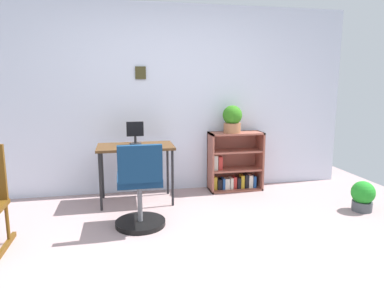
# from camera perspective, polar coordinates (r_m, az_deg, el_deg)

# --- Properties ---
(ground_plane) EXTENTS (6.24, 6.24, 0.00)m
(ground_plane) POSITION_cam_1_polar(r_m,az_deg,el_deg) (2.94, 0.32, -19.88)
(ground_plane) COLOR gray
(wall_back) EXTENTS (5.20, 0.12, 2.47)m
(wall_back) POSITION_cam_1_polar(r_m,az_deg,el_deg) (4.68, -5.13, 7.26)
(wall_back) COLOR silver
(wall_back) RESTS_ON ground_plane
(desk) EXTENTS (0.92, 0.53, 0.71)m
(desk) POSITION_cam_1_polar(r_m,az_deg,el_deg) (4.26, -9.29, -1.12)
(desk) COLOR #52351B
(desk) RESTS_ON ground_plane
(monitor) EXTENTS (0.21, 0.14, 0.28)m
(monitor) POSITION_cam_1_polar(r_m,az_deg,el_deg) (4.32, -9.37, 1.87)
(monitor) COLOR #262628
(monitor) RESTS_ON desk
(keyboard) EXTENTS (0.38, 0.14, 0.02)m
(keyboard) POSITION_cam_1_polar(r_m,az_deg,el_deg) (4.13, -9.17, -0.41)
(keyboard) COLOR #252229
(keyboard) RESTS_ON desk
(office_chair) EXTENTS (0.52, 0.55, 0.90)m
(office_chair) POSITION_cam_1_polar(r_m,az_deg,el_deg) (3.55, -8.60, -7.70)
(office_chair) COLOR black
(office_chair) RESTS_ON ground_plane
(bookshelf_low) EXTENTS (0.73, 0.30, 0.80)m
(bookshelf_low) POSITION_cam_1_polar(r_m,az_deg,el_deg) (4.82, 6.90, -3.36)
(bookshelf_low) COLOR #975141
(bookshelf_low) RESTS_ON ground_plane
(potted_plant_on_shelf) EXTENTS (0.26, 0.26, 0.37)m
(potted_plant_on_shelf) POSITION_cam_1_polar(r_m,az_deg,el_deg) (4.65, 6.67, 4.17)
(potted_plant_on_shelf) COLOR #9E6642
(potted_plant_on_shelf) RESTS_ON bookshelf_low
(potted_plant_floor) EXTENTS (0.26, 0.26, 0.35)m
(potted_plant_floor) POSITION_cam_1_polar(r_m,az_deg,el_deg) (4.48, 26.37, -7.65)
(potted_plant_floor) COLOR #474C51
(potted_plant_floor) RESTS_ON ground_plane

